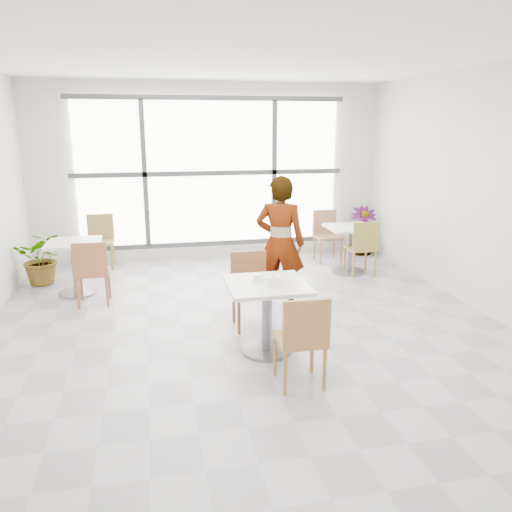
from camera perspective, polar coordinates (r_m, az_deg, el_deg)
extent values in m
plane|color=#9E9EA5|center=(5.73, -0.62, -8.97)|extent=(7.00, 7.00, 0.00)
plane|color=white|center=(5.29, -0.72, 22.31)|extent=(7.00, 7.00, 0.00)
plane|color=silver|center=(8.74, -5.19, 9.39)|extent=(6.00, 0.00, 6.00)
plane|color=silver|center=(2.09, 18.49, -8.52)|extent=(6.00, 0.00, 6.00)
plane|color=silver|center=(6.58, 26.08, 6.23)|extent=(0.00, 7.00, 7.00)
cube|color=white|center=(8.68, -5.14, 9.35)|extent=(4.40, 0.04, 2.40)
cube|color=#3F3F42|center=(8.65, -5.12, 9.34)|extent=(4.60, 0.05, 0.08)
cube|color=#3F3F42|center=(8.59, -12.51, 9.02)|extent=(0.08, 0.05, 2.40)
cube|color=#3F3F42|center=(8.85, 2.07, 9.50)|extent=(0.08, 0.05, 2.40)
cube|color=#3F3F42|center=(8.85, -4.94, 1.45)|extent=(4.60, 0.05, 0.08)
cube|color=#3F3F42|center=(8.63, -5.31, 17.43)|extent=(4.60, 0.05, 0.08)
cube|color=silver|center=(5.08, 1.23, -3.30)|extent=(0.80, 0.80, 0.04)
cylinder|color=slate|center=(5.21, 1.21, -7.23)|extent=(0.10, 0.10, 0.71)
cylinder|color=slate|center=(5.34, 1.19, -10.61)|extent=(0.52, 0.52, 0.03)
cube|color=#A2703F|center=(4.59, 4.98, -9.39)|extent=(0.42, 0.42, 0.04)
cube|color=#A2703F|center=(4.33, 5.77, -7.60)|extent=(0.42, 0.04, 0.42)
cylinder|color=#A2703F|center=(4.89, 6.36, -10.75)|extent=(0.04, 0.04, 0.41)
cylinder|color=#A2703F|center=(4.59, 7.79, -12.62)|extent=(0.04, 0.04, 0.41)
cylinder|color=#A2703F|center=(4.80, 2.19, -11.19)|extent=(0.04, 0.04, 0.41)
cylinder|color=#A2703F|center=(4.49, 3.33, -13.14)|extent=(0.04, 0.04, 0.41)
cube|color=brown|center=(5.80, -0.52, -4.09)|extent=(0.42, 0.42, 0.04)
cube|color=brown|center=(5.91, -0.88, -1.40)|extent=(0.42, 0.04, 0.42)
cylinder|color=brown|center=(5.68, -1.94, -6.93)|extent=(0.04, 0.04, 0.41)
cylinder|color=brown|center=(6.01, -2.54, -5.69)|extent=(0.04, 0.04, 0.41)
cylinder|color=brown|center=(5.75, 1.62, -6.66)|extent=(0.04, 0.04, 0.41)
cylinder|color=brown|center=(6.08, 0.83, -5.46)|extent=(0.04, 0.04, 0.41)
cylinder|color=white|center=(5.02, 2.09, -3.20)|extent=(0.21, 0.21, 0.01)
cylinder|color=white|center=(5.01, 2.10, -2.75)|extent=(0.16, 0.16, 0.07)
torus|color=white|center=(5.00, 2.10, -2.41)|extent=(0.16, 0.16, 0.01)
cylinder|color=beige|center=(5.01, 2.10, -2.77)|extent=(0.14, 0.14, 0.05)
cylinder|color=beige|center=(5.00, 2.10, -2.44)|extent=(0.03, 0.03, 0.01)
cylinder|color=beige|center=(4.98, 1.94, -2.39)|extent=(0.03, 0.03, 0.01)
cylinder|color=#EAE497|center=(4.97, 2.21, -2.55)|extent=(0.03, 0.03, 0.02)
cylinder|color=beige|center=(5.02, 1.92, -2.25)|extent=(0.03, 0.03, 0.02)
cylinder|color=#F2E99C|center=(4.99, 2.09, -2.41)|extent=(0.03, 0.03, 0.02)
cylinder|color=#F7E19F|center=(5.01, 2.03, -2.41)|extent=(0.03, 0.03, 0.02)
cylinder|color=#F0EA9B|center=(5.01, 2.08, -2.42)|extent=(0.03, 0.03, 0.01)
cylinder|color=beige|center=(4.99, 2.03, -2.37)|extent=(0.03, 0.03, 0.02)
cylinder|color=beige|center=(5.01, 2.20, -2.32)|extent=(0.03, 0.03, 0.02)
cylinder|color=beige|center=(5.02, 1.93, -2.34)|extent=(0.03, 0.03, 0.02)
cylinder|color=#F6EE9E|center=(5.01, 2.07, -2.30)|extent=(0.03, 0.03, 0.02)
cylinder|color=#F2E49C|center=(4.98, 2.06, -2.41)|extent=(0.03, 0.03, 0.02)
cylinder|color=white|center=(5.14, 0.08, -2.79)|extent=(0.13, 0.13, 0.01)
cylinder|color=white|center=(5.13, 0.08, -2.43)|extent=(0.08, 0.08, 0.06)
torus|color=white|center=(5.14, 0.55, -2.40)|extent=(0.05, 0.01, 0.05)
cylinder|color=black|center=(5.12, 0.08, -2.17)|extent=(0.07, 0.07, 0.00)
cube|color=silver|center=(5.13, 0.68, -2.75)|extent=(0.09, 0.05, 0.00)
sphere|color=silver|center=(5.15, 1.02, -2.66)|extent=(0.02, 0.02, 0.02)
imported|color=black|center=(6.33, 2.75, 1.45)|extent=(0.73, 0.61, 1.70)
cube|color=white|center=(7.31, -20.00, 1.41)|extent=(0.70, 0.70, 0.04)
cylinder|color=gray|center=(7.40, -19.75, -1.42)|extent=(0.10, 0.10, 0.71)
cylinder|color=gray|center=(7.50, -19.53, -3.92)|extent=(0.52, 0.52, 0.03)
cube|color=white|center=(8.03, 10.63, 3.18)|extent=(0.70, 0.70, 0.04)
cylinder|color=gray|center=(8.12, 10.51, 0.58)|extent=(0.10, 0.10, 0.71)
cylinder|color=gray|center=(8.20, 10.40, -1.72)|extent=(0.52, 0.52, 0.03)
cube|color=#9E5939|center=(6.89, -18.03, -1.78)|extent=(0.42, 0.42, 0.04)
cube|color=#9E5939|center=(6.65, -18.35, -0.33)|extent=(0.42, 0.04, 0.42)
cylinder|color=#9E5939|center=(7.11, -16.31, -3.04)|extent=(0.04, 0.04, 0.41)
cylinder|color=#9E5939|center=(6.77, -16.52, -3.95)|extent=(0.04, 0.04, 0.41)
cylinder|color=#9E5939|center=(7.15, -19.18, -3.18)|extent=(0.04, 0.04, 0.41)
cylinder|color=#9E5939|center=(6.81, -19.54, -4.09)|extent=(0.04, 0.04, 0.41)
cube|color=#997B48|center=(8.60, -17.21, 1.47)|extent=(0.42, 0.42, 0.04)
cube|color=#997B48|center=(8.73, -17.22, 3.21)|extent=(0.42, 0.04, 0.42)
cylinder|color=#997B48|center=(8.49, -18.41, -0.35)|extent=(0.04, 0.04, 0.41)
cylinder|color=#997B48|center=(8.84, -18.17, 0.24)|extent=(0.04, 0.04, 0.41)
cylinder|color=#997B48|center=(8.46, -15.99, -0.22)|extent=(0.04, 0.04, 0.41)
cylinder|color=#997B48|center=(8.81, -15.84, 0.37)|extent=(0.04, 0.04, 0.41)
cube|color=olive|center=(8.02, 11.75, 0.90)|extent=(0.42, 0.42, 0.04)
cube|color=olive|center=(7.80, 12.39, 2.22)|extent=(0.42, 0.04, 0.42)
cylinder|color=olive|center=(8.30, 12.32, -0.26)|extent=(0.04, 0.04, 0.41)
cylinder|color=olive|center=(7.99, 13.36, -0.91)|extent=(0.04, 0.04, 0.41)
cylinder|color=olive|center=(8.17, 10.01, -0.39)|extent=(0.04, 0.04, 0.41)
cylinder|color=olive|center=(7.85, 10.98, -1.06)|extent=(0.04, 0.04, 0.41)
cube|color=#9F7250|center=(8.70, 8.15, 2.13)|extent=(0.42, 0.42, 0.04)
cube|color=#9F7250|center=(8.83, 7.78, 3.85)|extent=(0.42, 0.04, 0.42)
cylinder|color=#9F7250|center=(8.52, 7.36, 0.35)|extent=(0.04, 0.04, 0.41)
cylinder|color=#9F7250|center=(8.85, 6.61, 0.91)|extent=(0.04, 0.04, 0.41)
cylinder|color=#9F7250|center=(8.65, 9.62, 0.47)|extent=(0.04, 0.04, 0.41)
cylinder|color=#9F7250|center=(8.97, 8.79, 1.02)|extent=(0.04, 0.04, 0.41)
imported|color=#4C8B4C|center=(8.04, -23.05, -0.19)|extent=(0.72, 0.62, 0.79)
imported|color=#4E7A3D|center=(9.33, 11.92, 2.82)|extent=(0.58, 0.58, 0.86)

